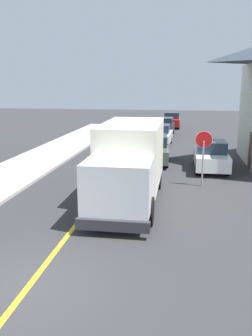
% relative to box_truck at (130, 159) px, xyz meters
% --- Properties ---
extents(ground_plane, '(120.00, 120.00, 0.00)m').
position_rel_box_truck_xyz_m(ground_plane, '(-1.46, -6.99, -1.77)').
color(ground_plane, '#303033').
extents(centre_line_yellow, '(0.16, 56.00, 0.01)m').
position_rel_box_truck_xyz_m(centre_line_yellow, '(-1.46, 3.01, -1.76)').
color(centre_line_yellow, gold).
rests_on(centre_line_yellow, ground).
extents(box_truck, '(2.44, 7.19, 3.20)m').
position_rel_box_truck_xyz_m(box_truck, '(0.00, 0.00, 0.00)').
color(box_truck, '#F2EDCC').
rests_on(box_truck, ground).
extents(parked_car_near, '(2.00, 4.48, 1.67)m').
position_rel_box_truck_xyz_m(parked_car_near, '(0.39, 7.72, -0.97)').
color(parked_car_near, '#4C564C').
rests_on(parked_car_near, ground).
extents(parked_car_mid, '(1.99, 4.47, 1.67)m').
position_rel_box_truck_xyz_m(parked_car_mid, '(0.28, 13.85, -0.97)').
color(parked_car_mid, silver).
rests_on(parked_car_mid, ground).
extents(parked_car_far, '(1.95, 4.46, 1.67)m').
position_rel_box_truck_xyz_m(parked_car_far, '(0.33, 19.77, -0.97)').
color(parked_car_far, black).
rests_on(parked_car_far, ground).
extents(parked_car_furthest, '(1.83, 4.41, 1.67)m').
position_rel_box_truck_xyz_m(parked_car_furthest, '(0.86, 26.24, -0.97)').
color(parked_car_furthest, maroon).
rests_on(parked_car_furthest, ground).
extents(parked_van_across, '(1.83, 4.41, 1.67)m').
position_rel_box_truck_xyz_m(parked_van_across, '(3.75, 6.28, -0.97)').
color(parked_van_across, silver).
rests_on(parked_van_across, ground).
extents(stop_sign, '(0.80, 0.10, 2.65)m').
position_rel_box_truck_xyz_m(stop_sign, '(3.11, 2.69, 0.09)').
color(stop_sign, gray).
rests_on(stop_sign, ground).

